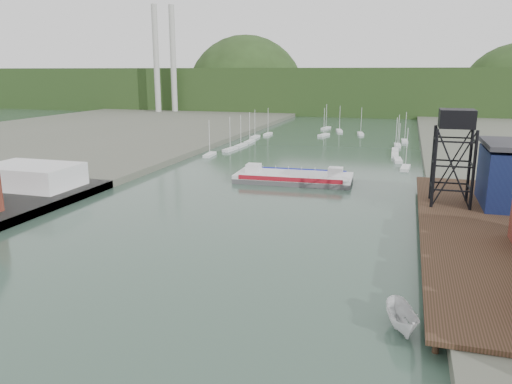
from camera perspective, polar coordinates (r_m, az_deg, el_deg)
The scene contains 9 objects.
ground at distance 47.46m, azimuth -22.53°, elevation -18.18°, with size 600.00×600.00×0.00m, color #2E473C.
east_pier at distance 79.23m, azimuth 23.22°, elevation -3.86°, with size 14.00×70.00×2.45m.
white_shed at distance 109.34m, azimuth -24.27°, elevation 1.69°, with size 18.00×12.00×4.50m, color silver.
lift_tower at distance 89.15m, azimuth 21.91°, elevation 7.16°, with size 6.50×6.50×16.00m.
marina_sailboats at distance 172.69m, azimuth 7.65°, elevation 5.58°, with size 57.71×92.65×0.90m.
smokestacks at distance 294.79m, azimuth -10.39°, elevation 14.56°, with size 11.20×8.20×60.00m.
distant_hills at distance 333.50m, azimuth 11.66°, elevation 11.00°, with size 500.00×120.00×80.00m.
chain_ferry at distance 112.07m, azimuth 4.31°, elevation 1.69°, with size 26.22×11.59×3.71m.
motorboat at distance 50.92m, azimuth 16.38°, elevation -13.74°, with size 2.47×6.57×2.54m, color silver.
Camera 1 is at (27.25, -30.40, 24.22)m, focal length 35.00 mm.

